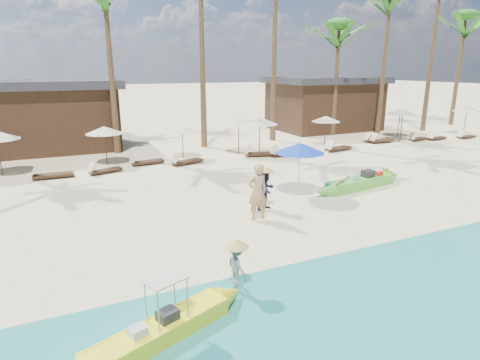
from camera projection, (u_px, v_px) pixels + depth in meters
name	position (u px, v px, depth m)	size (l,w,h in m)	color
ground	(282.00, 225.00, 13.32)	(240.00, 240.00, 0.00)	#FBEBB9
wet_sand_strip	(395.00, 303.00, 8.92)	(240.00, 4.50, 0.01)	tan
green_canoe	(360.00, 182.00, 17.38)	(5.72, 1.31, 0.73)	#55BC39
yellow_canoe	(160.00, 331.00, 7.65)	(4.59, 2.03, 1.25)	yellow
tourist	(257.00, 192.00, 13.59)	(0.72, 0.47, 1.98)	tan
vendor_green	(266.00, 190.00, 14.62)	(0.73, 0.57, 1.51)	#15153A
vendor_yellow	(237.00, 265.00, 9.19)	(0.66, 0.38, 1.02)	gray
blue_umbrella	(300.00, 148.00, 15.97)	(2.02, 2.02, 2.17)	#99999E
resort_parasol_4	(104.00, 130.00, 21.22)	(1.99, 1.99, 2.05)	#3D2818
lounger_4_left	(50.00, 174.00, 18.84)	(1.88, 0.60, 0.64)	#3D2818
lounger_4_right	(103.00, 170.00, 19.75)	(1.72, 0.94, 0.56)	#3D2818
resort_parasol_5	(182.00, 128.00, 22.73)	(1.85, 1.85, 1.90)	#3D2818
lounger_5_left	(145.00, 161.00, 21.51)	(1.82, 0.75, 0.60)	#3D2818
resort_parasol_6	(239.00, 121.00, 23.79)	(2.16, 2.16, 2.22)	#3D2818
lounger_6_left	(185.00, 161.00, 21.59)	(1.88, 0.97, 0.61)	#3D2818
lounger_6_right	(259.00, 153.00, 23.55)	(1.97, 1.04, 0.64)	#3D2818
resort_parasol_7	(260.00, 121.00, 23.49)	(2.19, 2.19, 2.26)	#3D2818
lounger_7_left	(283.00, 153.00, 23.54)	(1.89, 1.11, 0.61)	#3D2818
lounger_7_right	(284.00, 153.00, 23.57)	(1.78, 0.61, 0.60)	#3D2818
resort_parasol_8	(326.00, 119.00, 26.48)	(1.91, 1.91, 1.97)	#3D2818
lounger_8_left	(337.00, 148.00, 25.04)	(1.99, 0.89, 0.65)	#3D2818
resort_parasol_9	(403.00, 112.00, 27.70)	(2.26, 2.26, 2.33)	#3D2818
lounger_9_left	(380.00, 140.00, 27.74)	(1.88, 0.61, 0.63)	#3D2818
lounger_9_right	(375.00, 140.00, 27.83)	(1.89, 1.09, 0.61)	#3D2818
resort_parasol_10	(400.00, 111.00, 29.78)	(2.05, 2.05, 2.11)	#3D2818
lounger_10_left	(417.00, 138.00, 28.52)	(1.70, 0.76, 0.56)	#3D2818
lounger_10_right	(436.00, 137.00, 28.85)	(1.69, 0.65, 0.56)	#3D2818
resort_parasol_11	(467.00, 109.00, 31.03)	(2.12, 2.12, 2.18)	#3D2818
lounger_11_left	(465.00, 136.00, 29.45)	(1.65, 0.55, 0.56)	#3D2818
palm_3	(105.00, 1.00, 22.21)	(2.08, 2.08, 10.52)	brown
palm_6	(339.00, 39.00, 29.21)	(2.08, 2.08, 8.51)	brown
palm_7	(389.00, 12.00, 29.41)	(2.08, 2.08, 11.08)	brown
palm_9	(464.00, 31.00, 34.45)	(2.08, 2.08, 9.82)	brown
pavilion_west	(31.00, 115.00, 24.95)	(10.80, 6.60, 4.30)	#3D2818
pavilion_east	(324.00, 103.00, 33.60)	(8.80, 6.60, 4.30)	#3D2818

